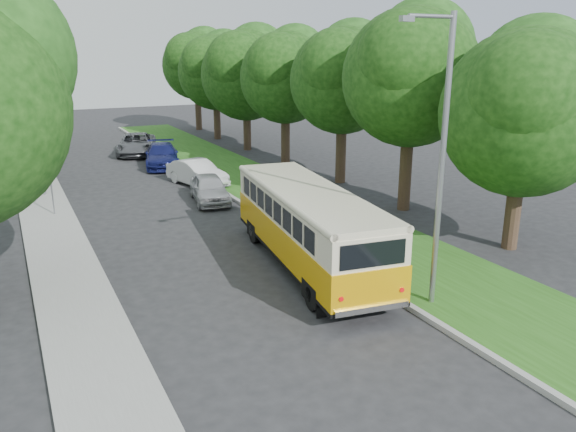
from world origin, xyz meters
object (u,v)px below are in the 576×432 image
lamppost_near (440,156)px  car_white (197,173)px  vintage_bus (308,228)px  car_silver (209,188)px  car_grey (136,144)px  car_blue (162,155)px  lamppost_far (32,114)px

lamppost_near → car_white: bearing=94.0°
vintage_bus → car_silver: 9.64m
vintage_bus → car_grey: (-0.43, 24.07, -0.65)m
lamppost_near → car_white: 17.82m
car_blue → car_white: bearing=-72.7°
lamppost_near → lamppost_far: 20.53m
lamppost_far → car_blue: (7.31, 4.70, -3.40)m
lamppost_near → car_blue: 23.54m
lamppost_far → car_grey: (6.84, 9.77, -3.39)m
car_white → lamppost_far: bearing=156.4°
lamppost_near → car_grey: bearing=94.2°
car_blue → lamppost_far: bearing=-133.8°
car_silver → car_blue: (0.17, 9.39, 0.05)m
car_blue → lamppost_near: bearing=-72.6°
car_silver → vintage_bus: bearing=-79.4°
car_white → car_grey: size_ratio=0.79×
car_white → car_blue: 5.82m
lamppost_near → vintage_bus: bearing=111.3°
vintage_bus → car_white: size_ratio=2.24×
vintage_bus → car_grey: bearing=98.9°
lamppost_far → car_silver: lamppost_far is taller
vintage_bus → car_blue: vintage_bus is taller
lamppost_near → lamppost_far: bearing=115.7°
lamppost_far → car_silver: 9.21m
vintage_bus → car_grey: 24.08m
car_silver → car_blue: 9.39m
lamppost_far → car_white: size_ratio=1.81×
car_silver → car_grey: car_grey is taller
car_silver → car_blue: car_blue is taller
car_blue → car_grey: bearing=108.8°
lamppost_far → car_white: (7.70, -1.11, -3.43)m
car_blue → car_grey: (-0.47, 5.07, 0.01)m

